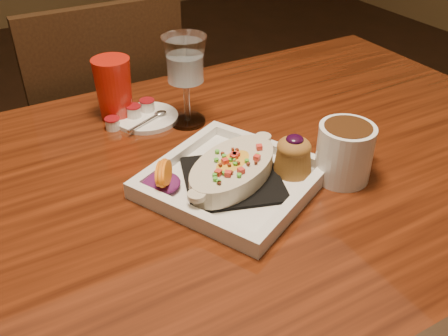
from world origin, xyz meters
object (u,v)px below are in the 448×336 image
plate (238,172)px  red_tumbler (114,89)px  table (205,223)px  goblet (185,65)px  saucer (145,116)px  chair_far (106,140)px  coffee_mug (346,150)px

plate → red_tumbler: 0.36m
plate → table: bearing=112.7°
plate → goblet: bearing=58.4°
goblet → saucer: bearing=142.7°
goblet → red_tumbler: goblet is taller
chair_far → saucer: 0.45m
table → plate: bearing=-41.2°
saucer → chair_far: bearing=89.6°
coffee_mug → saucer: coffee_mug is taller
chair_far → goblet: bearing=99.4°
table → coffee_mug: size_ratio=11.04×
coffee_mug → goblet: size_ratio=0.73×
table → plate: plate is taller
chair_far → coffee_mug: chair_far is taller
chair_far → red_tumbler: chair_far is taller
chair_far → red_tumbler: bearing=81.3°
chair_far → plate: bearing=94.0°
table → saucer: 0.28m
chair_far → plate: size_ratio=2.67×
saucer → red_tumbler: bearing=139.2°
goblet → chair_far: bearing=99.4°
coffee_mug → red_tumbler: red_tumbler is taller
saucer → red_tumbler: red_tumbler is taller
goblet → saucer: goblet is taller
saucer → red_tumbler: 0.08m
coffee_mug → red_tumbler: (-0.27, 0.41, 0.01)m
goblet → red_tumbler: (-0.12, 0.10, -0.06)m
plate → saucer: 0.31m
chair_far → goblet: 0.57m
table → saucer: bearing=90.6°
coffee_mug → goblet: 0.36m
coffee_mug → saucer: bearing=107.4°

